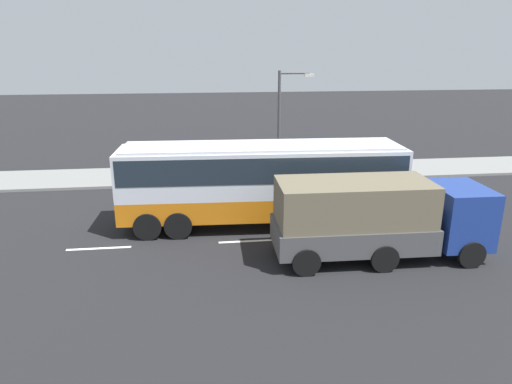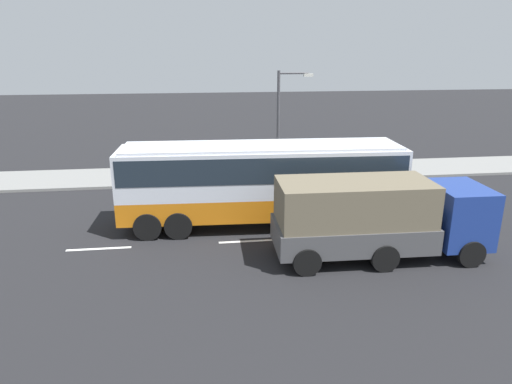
# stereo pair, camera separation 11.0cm
# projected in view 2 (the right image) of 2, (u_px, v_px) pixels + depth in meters

# --- Properties ---
(ground_plane) EXTENTS (120.00, 120.00, 0.00)m
(ground_plane) POSITION_uv_depth(u_px,v_px,m) (271.00, 223.00, 19.97)
(ground_plane) COLOR black
(sidewalk_curb) EXTENTS (80.00, 4.00, 0.15)m
(sidewalk_curb) POSITION_uv_depth(u_px,v_px,m) (250.00, 173.00, 27.55)
(sidewalk_curb) COLOR gray
(sidewalk_curb) RESTS_ON ground_plane
(lane_centreline) EXTENTS (26.25, 0.16, 0.01)m
(lane_centreline) POSITION_uv_depth(u_px,v_px,m) (123.00, 247.00, 17.54)
(lane_centreline) COLOR white
(lane_centreline) RESTS_ON ground_plane
(coach_bus) EXTENTS (11.79, 3.09, 3.49)m
(coach_bus) POSITION_uv_depth(u_px,v_px,m) (262.00, 176.00, 19.16)
(coach_bus) COLOR orange
(coach_bus) RESTS_ON ground_plane
(cargo_truck) EXTENTS (7.61, 2.73, 2.87)m
(cargo_truck) POSITION_uv_depth(u_px,v_px,m) (378.00, 215.00, 16.37)
(cargo_truck) COLOR navy
(cargo_truck) RESTS_ON ground_plane
(pedestrian_near_curb) EXTENTS (0.32, 0.32, 1.56)m
(pedestrian_near_curb) POSITION_uv_depth(u_px,v_px,m) (380.00, 158.00, 27.09)
(pedestrian_near_curb) COLOR brown
(pedestrian_near_curb) RESTS_ON sidewalk_curb
(pedestrian_at_crossing) EXTENTS (0.32, 0.32, 1.72)m
(pedestrian_at_crossing) POSITION_uv_depth(u_px,v_px,m) (245.00, 159.00, 26.34)
(pedestrian_at_crossing) COLOR brown
(pedestrian_at_crossing) RESTS_ON sidewalk_curb
(street_lamp) EXTENTS (1.93, 0.24, 5.95)m
(street_lamp) POSITION_uv_depth(u_px,v_px,m) (282.00, 117.00, 25.17)
(street_lamp) COLOR #47474C
(street_lamp) RESTS_ON sidewalk_curb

